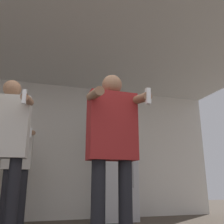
# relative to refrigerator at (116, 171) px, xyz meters

# --- Properties ---
(wall_back) EXTENTS (7.00, 0.06, 2.55)m
(wall_back) POSITION_rel_refrigerator_xyz_m (-1.30, 0.34, 0.42)
(wall_back) COLOR silver
(wall_back) RESTS_ON ground_plane
(ceiling_slab) EXTENTS (7.00, 3.72, 0.05)m
(ceiling_slab) POSITION_rel_refrigerator_xyz_m (-1.30, -1.29, 1.72)
(ceiling_slab) COLOR silver
(ceiling_slab) RESTS_ON wall_back
(refrigerator) EXTENTS (0.68, 0.64, 1.72)m
(refrigerator) POSITION_rel_refrigerator_xyz_m (0.00, 0.00, 0.00)
(refrigerator) COLOR silver
(refrigerator) RESTS_ON ground_plane
(person_woman_foreground) EXTENTS (0.51, 0.46, 1.66)m
(person_woman_foreground) POSITION_rel_refrigerator_xyz_m (-0.79, -2.39, 0.13)
(person_woman_foreground) COLOR black
(person_woman_foreground) RESTS_ON ground_plane
(person_man_side) EXTENTS (0.53, 0.56, 1.75)m
(person_man_side) POSITION_rel_refrigerator_xyz_m (-1.76, -1.73, 0.19)
(person_man_side) COLOR black
(person_man_side) RESTS_ON ground_plane
(person_spectator_back) EXTENTS (0.51, 0.55, 1.66)m
(person_spectator_back) POSITION_rel_refrigerator_xyz_m (-1.72, -0.41, 0.12)
(person_spectator_back) COLOR black
(person_spectator_back) RESTS_ON ground_plane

